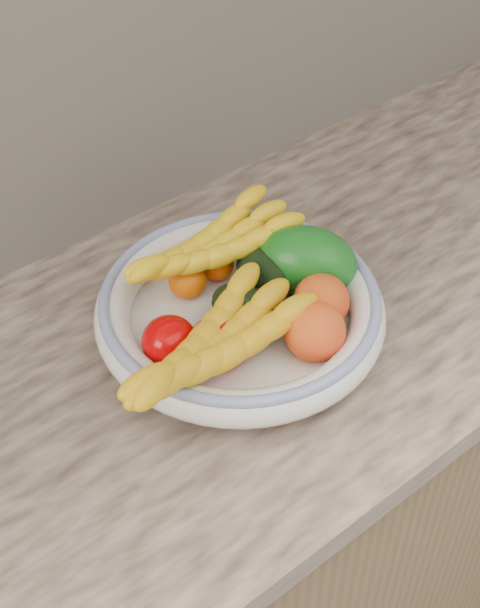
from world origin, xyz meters
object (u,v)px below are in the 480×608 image
green_mango (306,261)px  fruit_bowl (240,310)px  banana_bunch_front (214,351)px  banana_bunch_back (210,252)px

green_mango → fruit_bowl: bearing=142.0°
green_mango → banana_bunch_front: 0.21m
fruit_bowl → banana_bunch_back: bearing=79.5°
fruit_bowl → banana_bunch_back: (0.02, 0.08, 0.04)m
fruit_bowl → green_mango: size_ratio=2.75×
green_mango → banana_bunch_front: size_ratio=0.45×
banana_bunch_back → banana_bunch_front: bearing=-125.2°
green_mango → banana_bunch_front: bearing=159.9°
fruit_bowl → green_mango: (0.11, -0.00, 0.03)m
fruit_bowl → banana_bunch_front: 0.12m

